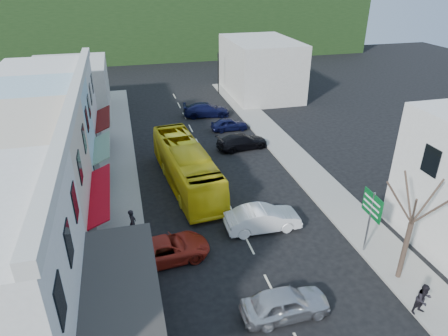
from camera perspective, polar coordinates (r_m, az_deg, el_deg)
The scene contains 19 objects.
ground at distance 24.79m, azimuth 3.52°, elevation -10.65°, with size 120.00×120.00×0.00m, color black.
sidewalk_left at distance 32.35m, azimuth -14.80°, elevation -1.76°, with size 3.00×52.00×0.15m, color gray.
sidewalk_right at distance 35.16m, azimuth 10.27°, elevation 1.12°, with size 3.00×52.00×0.15m, color gray.
shopfront_row at distance 26.82m, azimuth -26.23°, elevation -0.50°, with size 8.25×30.00×8.00m.
distant_block_left at distance 47.55m, azimuth -21.11°, elevation 10.34°, with size 8.00×10.00×6.00m, color #B7B2A8.
distant_block_right at distance 52.92m, azimuth 5.23°, elevation 14.07°, with size 8.00×12.00×7.00m, color #B7B2A8.
hillside at distance 84.29m, azimuth -11.79°, elevation 20.61°, with size 80.00×26.00×14.00m.
bus at distance 30.28m, azimuth -5.43°, elevation 0.18°, with size 2.50×11.60×3.10m, color yellow.
car_silver at distance 20.28m, azimuth 8.78°, elevation -18.64°, with size 1.80×4.40×1.40m, color silver.
car_white at distance 25.65m, azimuth 5.56°, elevation -7.38°, with size 1.80×4.40×1.40m, color white.
car_red at distance 23.38m, azimuth -8.26°, elevation -11.39°, with size 1.90×4.60×1.40m, color maroon.
car_black_near at distance 36.82m, azimuth 2.62°, elevation 3.82°, with size 1.84×4.50×1.40m, color black.
car_navy_mid at distance 41.07m, azimuth 0.77°, elevation 6.34°, with size 1.80×4.40×1.40m, color black.
car_navy_far at distance 45.18m, azimuth -2.54°, elevation 8.24°, with size 1.84×4.50×1.40m, color black.
pedestrian_left at distance 25.32m, azimuth -12.92°, elevation -7.70°, with size 0.60×0.40×1.70m, color black.
pedestrian_right at distance 21.98m, azimuth 26.60°, elevation -16.43°, with size 0.70×0.44×1.70m, color black.
direction_sign at distance 24.32m, azimuth 19.98°, elevation -7.45°, with size 0.25×1.82×4.04m, color #06531E, non-canonical shape.
street_tree at distance 22.22m, azimuth 25.19°, elevation -7.14°, with size 2.48×2.48×7.18m, color #3C2E25, non-canonical shape.
traffic_signal at distance 53.33m, azimuth -0.82°, elevation 13.36°, with size 0.75×1.16×5.33m, color black, non-canonical shape.
Camera 1 is at (-6.34, -18.65, 15.05)m, focal length 32.00 mm.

